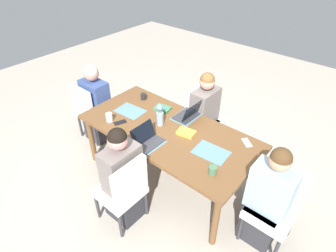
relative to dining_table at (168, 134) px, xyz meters
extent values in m
plane|color=#B2A899|center=(0.00, 0.00, -0.68)|extent=(10.00, 10.00, 0.00)
cube|color=brown|center=(0.00, 0.00, 0.05)|extent=(2.12, 1.03, 0.04)
cylinder|color=brown|center=(-0.98, -0.43, -0.33)|extent=(0.07, 0.07, 0.72)
cylinder|color=brown|center=(0.98, -0.43, -0.33)|extent=(0.07, 0.07, 0.72)
cylinder|color=brown|center=(-0.98, 0.43, -0.33)|extent=(0.07, 0.07, 0.72)
cylinder|color=brown|center=(0.98, 0.43, -0.33)|extent=(0.07, 0.07, 0.72)
cube|color=silver|center=(-1.39, -0.03, -0.27)|extent=(0.44, 0.44, 0.08)
cube|color=silver|center=(-1.39, -0.22, -0.01)|extent=(0.42, 0.06, 0.45)
cylinder|color=#333338|center=(-1.58, 0.16, -0.50)|extent=(0.04, 0.04, 0.37)
cylinder|color=#333338|center=(-1.20, 0.16, -0.50)|extent=(0.04, 0.04, 0.37)
cylinder|color=#333338|center=(-1.58, -0.22, -0.50)|extent=(0.04, 0.04, 0.37)
cylinder|color=#333338|center=(-1.20, -0.22, -0.50)|extent=(0.04, 0.04, 0.37)
cube|color=#2D2D33|center=(-1.33, -0.03, -0.46)|extent=(0.34, 0.36, 0.45)
cube|color=#384C84|center=(-1.33, -0.03, 0.02)|extent=(0.40, 0.24, 0.50)
sphere|color=tan|center=(-1.33, -0.03, 0.39)|extent=(0.20, 0.20, 0.20)
sphere|color=beige|center=(-1.33, -0.03, 0.42)|extent=(0.19, 0.19, 0.19)
cube|color=silver|center=(0.02, -0.81, -0.27)|extent=(0.44, 0.44, 0.08)
cube|color=silver|center=(0.21, -0.81, -0.01)|extent=(0.06, 0.42, 0.45)
cylinder|color=#333338|center=(-0.17, -1.00, -0.50)|extent=(0.04, 0.04, 0.37)
cylinder|color=#333338|center=(-0.17, -0.62, -0.50)|extent=(0.04, 0.04, 0.37)
cylinder|color=#333338|center=(0.21, -1.00, -0.50)|extent=(0.04, 0.04, 0.37)
cylinder|color=#333338|center=(0.21, -0.62, -0.50)|extent=(0.04, 0.04, 0.37)
cube|color=#2D2D33|center=(0.02, -0.75, -0.46)|extent=(0.36, 0.34, 0.45)
cube|color=slate|center=(0.02, -0.75, 0.02)|extent=(0.24, 0.40, 0.50)
sphere|color=#D78A84|center=(0.02, -0.75, 0.39)|extent=(0.20, 0.20, 0.20)
sphere|color=black|center=(0.02, -0.75, 0.42)|extent=(0.19, 0.19, 0.19)
cube|color=silver|center=(1.35, -0.03, -0.27)|extent=(0.44, 0.44, 0.08)
cube|color=silver|center=(1.35, 0.16, -0.01)|extent=(0.42, 0.06, 0.45)
cylinder|color=#333338|center=(1.54, -0.22, -0.50)|extent=(0.04, 0.04, 0.37)
cylinder|color=#333338|center=(1.16, -0.22, -0.50)|extent=(0.04, 0.04, 0.37)
cylinder|color=#333338|center=(1.54, 0.16, -0.50)|extent=(0.04, 0.04, 0.37)
cylinder|color=#333338|center=(1.16, 0.16, -0.50)|extent=(0.04, 0.04, 0.37)
cube|color=#2D2D33|center=(1.29, -0.03, -0.46)|extent=(0.34, 0.36, 0.45)
cube|color=#99B7CC|center=(1.29, -0.03, 0.02)|extent=(0.40, 0.24, 0.50)
sphere|color=tan|center=(1.29, -0.03, 0.39)|extent=(0.20, 0.20, 0.20)
sphere|color=#51381E|center=(1.29, -0.03, 0.42)|extent=(0.19, 0.19, 0.19)
cube|color=silver|center=(-0.01, 0.84, -0.27)|extent=(0.44, 0.44, 0.08)
cube|color=silver|center=(-0.20, 0.84, -0.01)|extent=(0.06, 0.42, 0.45)
cylinder|color=#333338|center=(0.18, 1.03, -0.50)|extent=(0.04, 0.04, 0.37)
cylinder|color=#333338|center=(0.18, 0.65, -0.50)|extent=(0.04, 0.04, 0.37)
cylinder|color=#333338|center=(-0.20, 1.03, -0.50)|extent=(0.04, 0.04, 0.37)
cylinder|color=#333338|center=(-0.20, 0.65, -0.50)|extent=(0.04, 0.04, 0.37)
cube|color=#2D2D33|center=(-0.01, 0.78, -0.46)|extent=(0.36, 0.34, 0.45)
cube|color=slate|center=(-0.01, 0.78, 0.02)|extent=(0.24, 0.40, 0.50)
sphere|color=#E09A83|center=(-0.01, 0.78, 0.39)|extent=(0.20, 0.20, 0.20)
sphere|color=brown|center=(-0.01, 0.78, 0.42)|extent=(0.19, 0.19, 0.19)
cylinder|color=#8EA8B7|center=(-0.14, 0.02, 0.16)|extent=(0.08, 0.08, 0.17)
sphere|color=#6B7FD1|center=(-0.13, 0.01, 0.31)|extent=(0.06, 0.06, 0.06)
cylinder|color=#477A3D|center=(-0.13, 0.01, 0.27)|extent=(0.01, 0.01, 0.07)
sphere|color=#6B7FD1|center=(-0.15, 0.03, 0.31)|extent=(0.06, 0.06, 0.06)
cylinder|color=#477A3D|center=(-0.15, 0.03, 0.28)|extent=(0.01, 0.01, 0.08)
sphere|color=#6B7FD1|center=(-0.15, 0.00, 0.31)|extent=(0.05, 0.05, 0.05)
cylinder|color=#477A3D|center=(-0.15, 0.00, 0.27)|extent=(0.01, 0.01, 0.07)
cube|color=slate|center=(-0.63, -0.02, 0.07)|extent=(0.38, 0.29, 0.00)
cube|color=slate|center=(0.01, -0.35, 0.07)|extent=(0.27, 0.36, 0.00)
cube|color=slate|center=(0.61, -0.01, 0.07)|extent=(0.38, 0.29, 0.00)
cube|color=slate|center=(0.00, 0.35, 0.07)|extent=(0.27, 0.37, 0.00)
cube|color=#38383D|center=(0.00, 0.35, 0.08)|extent=(0.22, 0.32, 0.02)
cube|color=black|center=(0.08, 0.35, 0.19)|extent=(0.07, 0.31, 0.19)
cube|color=#38383D|center=(0.01, -0.34, 0.08)|extent=(0.22, 0.32, 0.02)
cube|color=black|center=(-0.07, -0.34, 0.19)|extent=(0.08, 0.31, 0.19)
cylinder|color=#232328|center=(-0.70, 0.31, 0.11)|extent=(0.08, 0.08, 0.08)
cylinder|color=#47704C|center=(0.78, -0.26, 0.11)|extent=(0.08, 0.08, 0.08)
cylinder|color=white|center=(-0.65, -0.33, 0.13)|extent=(0.08, 0.08, 0.11)
cube|color=#3D7F56|center=(-0.34, 0.29, 0.09)|extent=(0.22, 0.18, 0.03)
cube|color=gold|center=(0.21, 0.07, 0.09)|extent=(0.22, 0.17, 0.04)
cube|color=black|center=(-0.53, -0.27, 0.08)|extent=(0.12, 0.17, 0.01)
cube|color=silver|center=(0.82, 0.38, 0.08)|extent=(0.16, 0.15, 0.01)
camera|label=1|loc=(1.71, -2.01, 2.05)|focal=30.14mm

